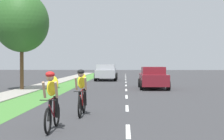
# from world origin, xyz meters

# --- Properties ---
(ground_plane) EXTENTS (120.00, 120.00, 0.00)m
(ground_plane) POSITION_xyz_m (0.00, 20.00, 0.00)
(ground_plane) COLOR #38383A
(grass_verge) EXTENTS (1.96, 70.00, 0.01)m
(grass_verge) POSITION_xyz_m (-4.69, 20.00, 0.00)
(grass_verge) COLOR #478438
(grass_verge) RESTS_ON ground_plane
(sidewalk_concrete) EXTENTS (1.72, 70.00, 0.10)m
(sidewalk_concrete) POSITION_xyz_m (-6.53, 20.00, 0.00)
(sidewalk_concrete) COLOR #9E998E
(sidewalk_concrete) RESTS_ON ground_plane
(lane_markings_center) EXTENTS (0.12, 53.49, 0.01)m
(lane_markings_center) POSITION_xyz_m (0.00, 24.00, 0.00)
(lane_markings_center) COLOR white
(lane_markings_center) RESTS_ON ground_plane
(cyclist_lead) EXTENTS (0.42, 1.72, 1.58)m
(cyclist_lead) POSITION_xyz_m (-2.02, 6.80, 0.81)
(cyclist_lead) COLOR black
(cyclist_lead) RESTS_ON ground_plane
(cyclist_trailing) EXTENTS (0.42, 1.72, 1.58)m
(cyclist_trailing) POSITION_xyz_m (-1.56, 9.25, 0.81)
(cyclist_trailing) COLOR black
(cyclist_trailing) RESTS_ON ground_plane
(sedan_maroon) EXTENTS (1.98, 4.30, 1.52)m
(sedan_maroon) POSITION_xyz_m (1.89, 20.97, 0.77)
(sedan_maroon) COLOR maroon
(sedan_maroon) RESTS_ON ground_plane
(pickup_silver) EXTENTS (2.22, 5.10, 1.64)m
(pickup_silver) POSITION_xyz_m (-2.00, 31.34, 0.83)
(pickup_silver) COLOR #A5A8AD
(pickup_silver) RESTS_ON ground_plane
(street_tree_near) EXTENTS (3.59, 3.59, 6.45)m
(street_tree_near) POSITION_xyz_m (-6.89, 19.34, 4.47)
(street_tree_near) COLOR brown
(street_tree_near) RESTS_ON ground_plane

